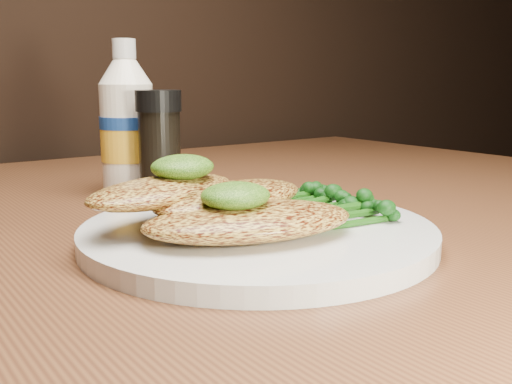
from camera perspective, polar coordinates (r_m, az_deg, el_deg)
plate at (r=0.44m, az=0.19°, el=-4.02°), size 0.27×0.27×0.01m
chicken_front at (r=0.40m, az=-0.64°, el=-2.84°), size 0.17×0.12×0.02m
chicken_mid at (r=0.44m, az=-2.50°, el=-0.55°), size 0.15×0.10×0.02m
chicken_back at (r=0.43m, az=-9.07°, el=0.09°), size 0.14×0.10×0.02m
pesto_front at (r=0.39m, az=-2.03°, el=-0.37°), size 0.05×0.05×0.02m
pesto_back at (r=0.43m, az=-7.24°, el=2.45°), size 0.06×0.06×0.02m
broccolini_bundle at (r=0.46m, az=4.68°, el=-1.18°), size 0.14×0.11×0.02m
mayo_bottle at (r=0.63m, az=-12.56°, el=7.15°), size 0.06×0.06×0.16m
pepper_grinder at (r=0.59m, az=-9.43°, el=4.48°), size 0.06×0.06×0.11m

